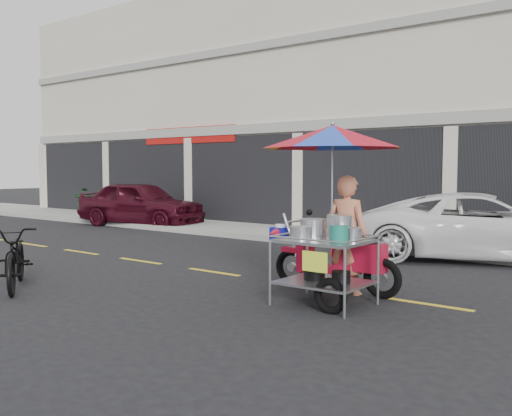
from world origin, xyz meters
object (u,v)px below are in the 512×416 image
Objects in this scene: maroon_sedan at (141,203)px; white_pickup at (483,227)px; food_vendor_rig at (336,189)px; near_bicycle at (17,257)px.

white_pickup is (10.87, -0.32, -0.05)m from maroon_sedan.
white_pickup is at bearing 82.81° from food_vendor_rig.
near_bicycle is at bearing -151.77° from maroon_sedan.
maroon_sedan reaches higher than white_pickup.
white_pickup is 8.79m from near_bicycle.
food_vendor_rig is at bearing 153.05° from white_pickup.
food_vendor_rig is (10.27, -5.25, 0.85)m from maroon_sedan.
maroon_sedan is 0.87× the size of white_pickup.
maroon_sedan is at bearing 68.24° from white_pickup.
near_bicycle is (-4.89, -7.31, -0.18)m from white_pickup.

